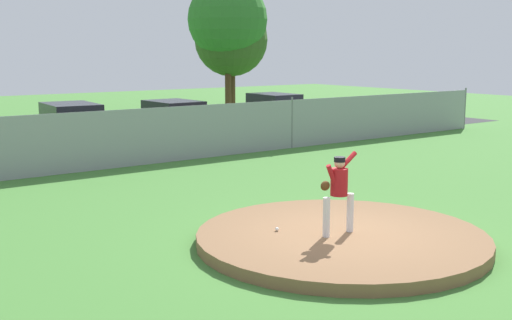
{
  "coord_description": "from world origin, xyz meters",
  "views": [
    {
      "loc": [
        -8.24,
        -8.47,
        3.59
      ],
      "look_at": [
        0.07,
        2.81,
        1.22
      ],
      "focal_mm": 45.08,
      "sensor_mm": 36.0,
      "label": 1
    }
  ],
  "objects_px": {
    "parked_car_silver": "(274,113)",
    "parked_car_charcoal": "(72,128)",
    "baseball": "(277,229)",
    "pitcher_youth": "(338,187)",
    "parked_car_burgundy": "(174,122)"
  },
  "relations": [
    {
      "from": "baseball",
      "to": "parked_car_charcoal",
      "type": "xyz_separation_m",
      "value": [
        1.05,
        13.44,
        0.57
      ]
    },
    {
      "from": "parked_car_charcoal",
      "to": "parked_car_burgundy",
      "type": "distance_m",
      "value": 4.14
    },
    {
      "from": "pitcher_youth",
      "to": "parked_car_burgundy",
      "type": "distance_m",
      "value": 14.78
    },
    {
      "from": "baseball",
      "to": "pitcher_youth",
      "type": "bearing_deg",
      "value": -47.0
    },
    {
      "from": "baseball",
      "to": "parked_car_charcoal",
      "type": "height_order",
      "value": "parked_car_charcoal"
    },
    {
      "from": "parked_car_silver",
      "to": "parked_car_charcoal",
      "type": "bearing_deg",
      "value": -177.67
    },
    {
      "from": "pitcher_youth",
      "to": "parked_car_burgundy",
      "type": "relative_size",
      "value": 0.37
    },
    {
      "from": "parked_car_charcoal",
      "to": "parked_car_burgundy",
      "type": "height_order",
      "value": "parked_car_charcoal"
    },
    {
      "from": "baseball",
      "to": "parked_car_silver",
      "type": "xyz_separation_m",
      "value": [
        10.72,
        13.83,
        0.55
      ]
    },
    {
      "from": "pitcher_youth",
      "to": "parked_car_silver",
      "type": "height_order",
      "value": "pitcher_youth"
    },
    {
      "from": "baseball",
      "to": "parked_car_silver",
      "type": "distance_m",
      "value": 17.51
    },
    {
      "from": "baseball",
      "to": "parked_car_silver",
      "type": "bearing_deg",
      "value": 52.22
    },
    {
      "from": "parked_car_charcoal",
      "to": "parked_car_burgundy",
      "type": "xyz_separation_m",
      "value": [
        4.14,
        -0.18,
        -0.03
      ]
    },
    {
      "from": "baseball",
      "to": "parked_car_silver",
      "type": "relative_size",
      "value": 0.02
    },
    {
      "from": "pitcher_youth",
      "to": "parked_car_burgundy",
      "type": "bearing_deg",
      "value": 72.65
    }
  ]
}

